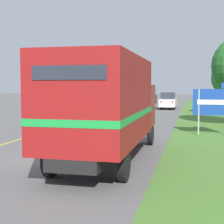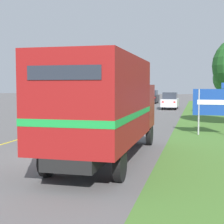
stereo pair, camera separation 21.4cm
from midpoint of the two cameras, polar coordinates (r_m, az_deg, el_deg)
ground_plane at (r=13.37m, az=-8.16°, el=-7.38°), size 200.00×200.00×0.00m
edge_line_yellow at (r=30.24m, az=-2.74°, el=-0.75°), size 0.12×67.70×0.01m
centre_dash_near at (r=13.77m, az=-7.46°, el=-7.02°), size 0.12×2.60×0.01m
centre_dash_mid_a at (r=19.97m, az=-0.54°, el=-3.41°), size 0.12×2.60×0.01m
centre_dash_mid_b at (r=26.37m, az=3.05°, el=-1.51°), size 0.12×2.60×0.01m
centre_dash_far at (r=32.85m, az=5.22°, el=-0.35°), size 0.12×2.60×0.01m
centre_dash_farthest at (r=39.37m, az=6.68°, el=0.42°), size 0.12×2.60×0.01m
horse_trailer_truck at (r=12.22m, az=-0.75°, el=1.22°), size 2.61×8.36×3.68m
lead_car_white at (r=27.05m, az=-0.23°, el=0.68°), size 1.80×3.94×1.90m
lead_car_silver_ahead at (r=40.19m, az=9.78°, el=1.87°), size 1.80×4.25×1.95m
lead_car_black_ahead at (r=53.09m, az=6.81°, el=2.54°), size 1.80×4.13×2.03m
highway_sign at (r=19.50m, az=16.92°, el=1.44°), size 2.19×0.09×2.88m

